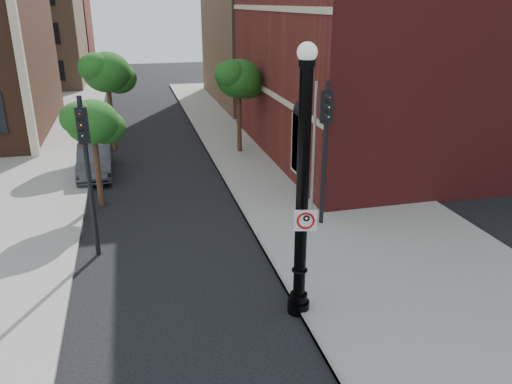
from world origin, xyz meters
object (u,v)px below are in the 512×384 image
object	(u,v)px
parked_car	(95,160)
traffic_signal_right	(326,132)
lamppost	(302,200)
traffic_signal_left	(86,152)
no_parking_sign	(305,220)

from	to	relation	value
parked_car	traffic_signal_right	xyz separation A→B (m)	(8.35, -8.13, 2.85)
lamppost	traffic_signal_right	size ratio (longest dim) A/B	1.32
lamppost	parked_car	size ratio (longest dim) A/B	1.58
parked_car	traffic_signal_left	distance (m)	8.95
lamppost	no_parking_sign	bearing A→B (deg)	-75.20
lamppost	traffic_signal_left	bearing A→B (deg)	138.92
lamppost	no_parking_sign	xyz separation A→B (m)	(0.05, -0.17, -0.47)
no_parking_sign	parked_car	world-z (taller)	no_parking_sign
parked_car	lamppost	bearing A→B (deg)	-66.83
no_parking_sign	parked_car	size ratio (longest dim) A/B	0.13
parked_car	traffic_signal_left	size ratio (longest dim) A/B	0.84
lamppost	no_parking_sign	world-z (taller)	lamppost
no_parking_sign	traffic_signal_right	world-z (taller)	traffic_signal_right
parked_car	traffic_signal_left	xyz separation A→B (m)	(0.42, -8.50, 2.79)
parked_car	traffic_signal_right	size ratio (longest dim) A/B	0.83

